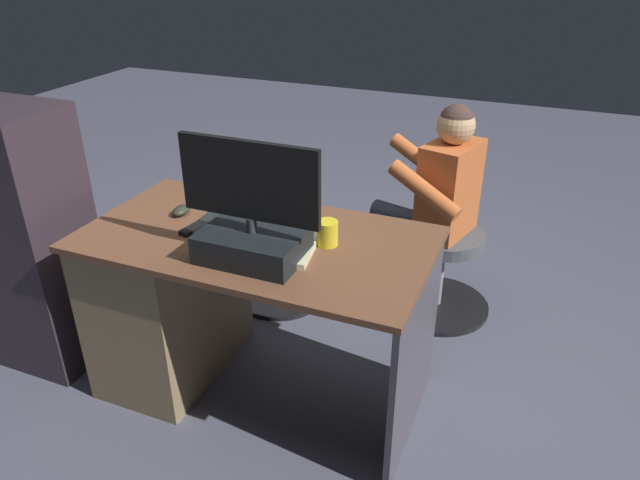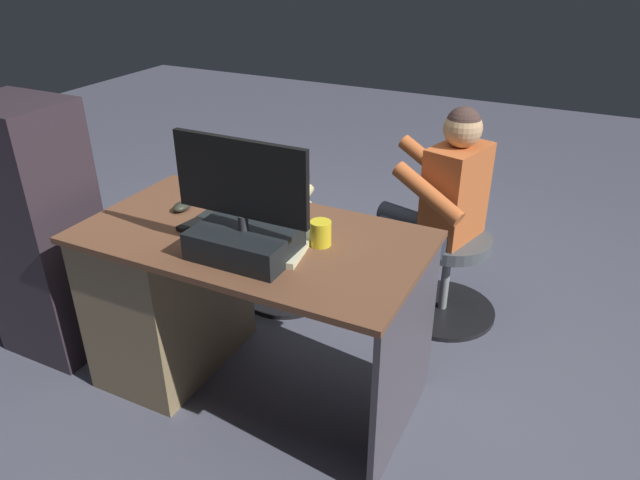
{
  "view_description": "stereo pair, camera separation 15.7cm",
  "coord_description": "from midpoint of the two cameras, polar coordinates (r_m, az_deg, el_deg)",
  "views": [
    {
      "loc": [
        -0.98,
        2.13,
        1.79
      ],
      "look_at": [
        -0.12,
        0.03,
        0.59
      ],
      "focal_mm": 32.99,
      "sensor_mm": 36.0,
      "label": 1
    },
    {
      "loc": [
        -1.12,
        2.07,
        1.79
      ],
      "look_at": [
        -0.12,
        0.03,
        0.59
      ],
      "focal_mm": 32.99,
      "sensor_mm": 36.0,
      "label": 2
    }
  ],
  "objects": [
    {
      "name": "ground_plane",
      "position": [
        2.95,
        -0.27,
        -9.43
      ],
      "size": [
        10.0,
        10.0,
        0.0
      ],
      "primitive_type": "plane",
      "color": "#535566"
    },
    {
      "name": "desk",
      "position": [
        2.61,
        -11.08,
        -4.8
      ],
      "size": [
        1.34,
        0.73,
        0.76
      ],
      "color": "brown",
      "rests_on": "ground_plane"
    },
    {
      "name": "monitor",
      "position": [
        2.06,
        -5.28,
        1.49
      ],
      "size": [
        0.51,
        0.26,
        0.43
      ],
      "color": "black",
      "rests_on": "desk"
    },
    {
      "name": "keyboard",
      "position": [
        2.33,
        -4.9,
        1.75
      ],
      "size": [
        0.42,
        0.14,
        0.02
      ],
      "primitive_type": "cube",
      "color": "#212525",
      "rests_on": "desk"
    },
    {
      "name": "computer_mouse",
      "position": [
        2.49,
        -11.48,
        3.2
      ],
      "size": [
        0.06,
        0.1,
        0.04
      ],
      "primitive_type": "ellipsoid",
      "color": "#2A2C22",
      "rests_on": "desk"
    },
    {
      "name": "cup",
      "position": [
        2.16,
        2.14,
        0.63
      ],
      "size": [
        0.08,
        0.08,
        0.09
      ],
      "primitive_type": "cylinder",
      "color": "yellow",
      "rests_on": "desk"
    },
    {
      "name": "tv_remote",
      "position": [
        2.35,
        -10.28,
        1.59
      ],
      "size": [
        0.07,
        0.16,
        0.02
      ],
      "primitive_type": "cube",
      "rotation": [
        0.0,
        0.0,
        -0.17
      ],
      "color": "black",
      "rests_on": "desk"
    },
    {
      "name": "notebook_binder",
      "position": [
        2.16,
        -1.98,
        -0.35
      ],
      "size": [
        0.27,
        0.33,
        0.02
      ],
      "primitive_type": "cube",
      "rotation": [
        0.0,
        0.0,
        0.16
      ],
      "color": "beige",
      "rests_on": "desk"
    },
    {
      "name": "office_chair_teddy",
      "position": [
        3.13,
        -2.04,
        -1.15
      ],
      "size": [
        0.49,
        0.49,
        0.45
      ],
      "color": "black",
      "rests_on": "ground_plane"
    },
    {
      "name": "teddy_bear",
      "position": [
        2.99,
        -2.04,
        4.78
      ],
      "size": [
        0.25,
        0.26,
        0.37
      ],
      "color": "#CCBE81",
      "rests_on": "office_chair_teddy"
    },
    {
      "name": "visitor_chair",
      "position": [
        3.09,
        13.58,
        -2.96
      ],
      "size": [
        0.55,
        0.55,
        0.45
      ],
      "color": "black",
      "rests_on": "ground_plane"
    },
    {
      "name": "person",
      "position": [
        2.91,
        12.63,
        3.88
      ],
      "size": [
        0.58,
        0.55,
        1.1
      ],
      "color": "#CB6430",
      "rests_on": "ground_plane"
    },
    {
      "name": "equipment_rack",
      "position": [
        2.86,
        -24.14,
        0.56
      ],
      "size": [
        0.44,
        0.36,
        1.19
      ],
      "primitive_type": "cube",
      "color": "#31262F",
      "rests_on": "ground_plane"
    }
  ]
}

